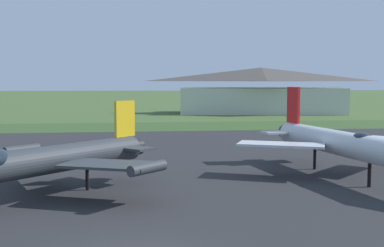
# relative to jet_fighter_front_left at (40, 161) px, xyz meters

# --- Properties ---
(asphalt_apron) EXTENTS (100.30, 47.77, 0.05)m
(asphalt_apron) POSITION_rel_jet_fighter_front_left_xyz_m (4.16, 6.31, -1.86)
(asphalt_apron) COLOR #28282B
(asphalt_apron) RESTS_ON ground
(grass_verge_strip) EXTENTS (160.30, 12.00, 0.06)m
(grass_verge_strip) POSITION_rel_jet_fighter_front_left_xyz_m (4.16, 36.20, -1.86)
(grass_verge_strip) COLOR #345025
(grass_verge_strip) RESTS_ON ground
(jet_fighter_front_left) EXTENTS (11.17, 11.22, 4.45)m
(jet_fighter_front_left) POSITION_rel_jet_fighter_front_left_xyz_m (0.00, 0.00, 0.00)
(jet_fighter_front_left) COLOR #33383D
(jet_fighter_front_left) RESTS_ON ground
(jet_fighter_front_right) EXTENTS (11.19, 14.52, 5.13)m
(jet_fighter_front_right) POSITION_rel_jet_fighter_front_left_xyz_m (15.90, 3.21, 0.16)
(jet_fighter_front_right) COLOR silver
(jet_fighter_front_right) RESTS_ON ground
(visitor_building) EXTENTS (30.62, 15.49, 8.02)m
(visitor_building) POSITION_rel_jet_fighter_front_left_xyz_m (26.70, 60.08, 2.04)
(visitor_building) COLOR beige
(visitor_building) RESTS_ON ground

